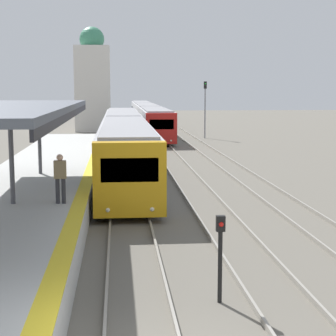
{
  "coord_description": "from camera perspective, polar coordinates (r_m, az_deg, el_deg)",
  "views": [
    {
      "loc": [
        -0.41,
        -8.55,
        4.84
      ],
      "look_at": [
        1.63,
        14.13,
        1.64
      ],
      "focal_mm": 60.0,
      "sensor_mm": 36.0,
      "label": 1
    }
  ],
  "objects": [
    {
      "name": "platform_canopy",
      "position": [
        19.16,
        -15.67,
        5.76
      ],
      "size": [
        4.0,
        17.03,
        3.28
      ],
      "color": "#4C515B",
      "rests_on": "station_platform"
    },
    {
      "name": "person_on_platform",
      "position": [
        19.02,
        -10.9,
        -0.77
      ],
      "size": [
        0.4,
        0.22,
        1.66
      ],
      "color": "#2D2D33",
      "rests_on": "station_platform"
    },
    {
      "name": "train_near",
      "position": [
        36.91,
        -4.51,
        3.13
      ],
      "size": [
        2.66,
        34.13,
        3.1
      ],
      "color": "gold",
      "rests_on": "ground_plane"
    },
    {
      "name": "train_far",
      "position": [
        70.17,
        -2.16,
        5.41
      ],
      "size": [
        2.63,
        46.69,
        2.98
      ],
      "color": "red",
      "rests_on": "ground_plane"
    },
    {
      "name": "signal_post_near",
      "position": [
        12.86,
        5.33,
        -8.26
      ],
      "size": [
        0.2,
        0.21,
        2.03
      ],
      "color": "black",
      "rests_on": "ground_plane"
    },
    {
      "name": "signal_mast_far",
      "position": [
        55.97,
        3.79,
        6.6
      ],
      "size": [
        0.28,
        0.29,
        5.59
      ],
      "color": "gray",
      "rests_on": "ground_plane"
    },
    {
      "name": "distant_domed_building",
      "position": [
        66.07,
        -7.66,
        8.58
      ],
      "size": [
        4.0,
        4.0,
        11.91
      ],
      "color": "silver",
      "rests_on": "ground_plane"
    }
  ]
}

